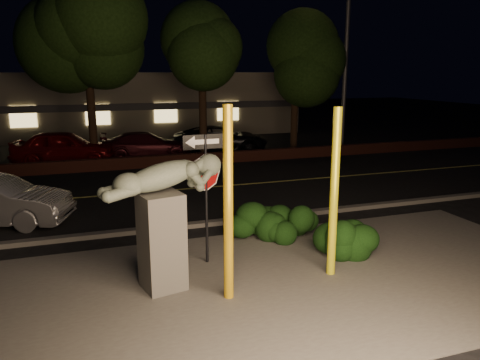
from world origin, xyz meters
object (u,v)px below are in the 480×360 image
object	(u,v)px
yellow_pole_right	(334,194)
signpost	(206,173)
streetlight	(343,25)
yellow_pole_left	(228,206)
parked_car_red	(64,147)
parked_car_dark	(220,139)
parked_car_darkred	(147,145)
sculpture	(163,210)

from	to	relation	value
yellow_pole_right	signpost	xyz separation A→B (m)	(-2.24, 1.40, 0.29)
signpost	streetlight	bearing A→B (deg)	45.66
yellow_pole_left	yellow_pole_right	world-z (taller)	yellow_pole_left
parked_car_red	streetlight	bearing A→B (deg)	-80.43
yellow_pole_right	parked_car_dark	bearing A→B (deg)	81.86
parked_car_dark	parked_car_darkred	bearing A→B (deg)	109.63
streetlight	parked_car_darkred	world-z (taller)	streetlight
signpost	streetlight	world-z (taller)	streetlight
yellow_pole_right	parked_car_darkred	bearing A→B (deg)	96.57
yellow_pole_right	sculpture	world-z (taller)	yellow_pole_right
yellow_pole_left	signpost	distance (m)	1.72
yellow_pole_right	parked_car_dark	xyz separation A→B (m)	(2.17, 15.18, -1.04)
signpost	sculpture	size ratio (longest dim) A/B	1.11
sculpture	streetlight	size ratio (longest dim) A/B	0.24
sculpture	parked_car_red	size ratio (longest dim) A/B	0.57
yellow_pole_left	sculpture	size ratio (longest dim) A/B	1.40
sculpture	yellow_pole_left	bearing A→B (deg)	-50.33
parked_car_red	parked_car_dark	distance (m)	7.62
yellow_pole_right	parked_car_dark	size ratio (longest dim) A/B	0.71
yellow_pole_right	parked_car_darkred	xyz separation A→B (m)	(-1.69, 14.66, -1.09)
streetlight	parked_car_dark	distance (m)	8.46
yellow_pole_left	parked_car_dark	bearing A→B (deg)	73.93
yellow_pole_right	parked_car_red	size ratio (longest dim) A/B	0.77
signpost	streetlight	size ratio (longest dim) A/B	0.26
sculpture	streetlight	world-z (taller)	streetlight
yellow_pole_left	streetlight	xyz separation A→B (m)	(10.61, 14.24, 4.57)
yellow_pole_right	sculpture	bearing A→B (deg)	171.49
parked_car_darkred	parked_car_dark	bearing A→B (deg)	-78.09
yellow_pole_left	parked_car_red	distance (m)	14.98
signpost	sculpture	world-z (taller)	signpost
signpost	parked_car_darkred	xyz separation A→B (m)	(0.55, 13.27, -1.38)
sculpture	parked_car_darkred	bearing A→B (deg)	71.23
yellow_pole_left	parked_car_darkred	xyz separation A→B (m)	(0.60, 14.97, -1.15)
parked_car_dark	parked_car_red	bearing A→B (deg)	108.59
yellow_pole_left	streetlight	bearing A→B (deg)	53.33
yellow_pole_right	signpost	world-z (taller)	yellow_pole_right
yellow_pole_left	parked_car_darkred	world-z (taller)	yellow_pole_left
signpost	parked_car_dark	size ratio (longest dim) A/B	0.59
sculpture	streetlight	xyz separation A→B (m)	(11.63, 13.44, 4.78)
sculpture	parked_car_darkred	distance (m)	14.29
parked_car_red	parked_car_darkred	size ratio (longest dim) A/B	1.05
parked_car_darkred	parked_car_dark	xyz separation A→B (m)	(3.86, 0.51, 0.05)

